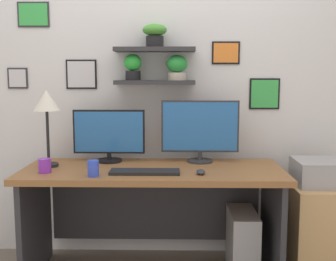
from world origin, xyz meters
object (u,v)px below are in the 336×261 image
object	(u,v)px
keyboard	(145,172)
computer_mouse	(201,172)
monitor_left	(109,135)
monitor_right	(200,130)
desk	(153,196)
printer	(323,172)
desk_lamp	(47,106)
pen_cup	(93,168)
computer_tower_right	(242,243)
coffee_mug	(45,166)
drawer_cabinet	(320,228)

from	to	relation	value
keyboard	computer_mouse	xyz separation A→B (m)	(0.35, -0.02, 0.01)
monitor_left	monitor_right	size ratio (longest dim) A/B	0.93
desk	printer	bearing A→B (deg)	1.25
keyboard	desk_lamp	distance (m)	0.80
desk	desk_lamp	size ratio (longest dim) A/B	3.34
computer_mouse	pen_cup	world-z (taller)	pen_cup
printer	keyboard	bearing A→B (deg)	-169.16
desk	computer_tower_right	world-z (taller)	desk
computer_mouse	desk_lamp	size ratio (longest dim) A/B	0.17
computer_mouse	coffee_mug	bearing A→B (deg)	178.42
keyboard	drawer_cabinet	world-z (taller)	keyboard
desk	monitor_right	bearing A→B (deg)	26.46
drawer_cabinet	monitor_left	bearing A→B (deg)	174.76
computer_mouse	computer_tower_right	world-z (taller)	computer_mouse
desk_lamp	printer	world-z (taller)	desk_lamp
desk_lamp	computer_tower_right	xyz separation A→B (m)	(1.32, -0.02, -0.94)
monitor_left	desk_lamp	xyz separation A→B (m)	(-0.39, -0.17, 0.22)
monitor_left	printer	distance (m)	1.50
monitor_right	keyboard	xyz separation A→B (m)	(-0.37, -0.37, -0.22)
drawer_cabinet	computer_tower_right	bearing A→B (deg)	-174.24
pen_cup	computer_tower_right	distance (m)	1.15
keyboard	monitor_left	bearing A→B (deg)	127.59
monitor_right	printer	world-z (taller)	monitor_right
desk	printer	size ratio (longest dim) A/B	4.55
desk	drawer_cabinet	size ratio (longest dim) A/B	2.77
pen_cup	printer	world-z (taller)	pen_cup
desk	printer	xyz separation A→B (m)	(1.16, 0.03, 0.16)
desk	keyboard	xyz separation A→B (m)	(-0.04, -0.20, 0.22)
desk	monitor_right	world-z (taller)	monitor_right
monitor_left	drawer_cabinet	bearing A→B (deg)	-5.24
monitor_left	pen_cup	bearing A→B (deg)	-93.62
monitor_right	desk_lamp	world-z (taller)	desk_lamp
computer_mouse	desk_lamp	distance (m)	1.11
monitor_left	monitor_right	world-z (taller)	monitor_right
drawer_cabinet	desk_lamp	bearing A→B (deg)	-178.85
drawer_cabinet	computer_mouse	bearing A→B (deg)	-163.60
monitor_left	keyboard	bearing A→B (deg)	-52.41
monitor_left	keyboard	xyz separation A→B (m)	(0.28, -0.37, -0.18)
monitor_left	drawer_cabinet	distance (m)	1.61
computer_mouse	monitor_right	bearing A→B (deg)	87.79
keyboard	drawer_cabinet	distance (m)	1.30
monitor_left	desk_lamp	bearing A→B (deg)	-155.80
pen_cup	drawer_cabinet	world-z (taller)	pen_cup
desk	drawer_cabinet	bearing A→B (deg)	1.25
desk_lamp	coffee_mug	size ratio (longest dim) A/B	5.74
computer_mouse	coffee_mug	distance (m)	0.99
coffee_mug	pen_cup	bearing A→B (deg)	-16.06
desk	desk_lamp	bearing A→B (deg)	-179.00
computer_mouse	pen_cup	size ratio (longest dim) A/B	0.90
pen_cup	printer	xyz separation A→B (m)	(1.51, 0.32, -0.09)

